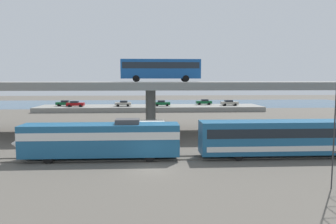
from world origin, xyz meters
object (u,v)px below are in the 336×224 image
train_coach_lead (300,137)px  parked_car_4 (229,103)px  train_locomotive (93,139)px  parked_car_1 (75,104)px  parked_car_5 (123,103)px  transit_bus_on_overpass (161,68)px  service_truck_west (139,132)px  parked_car_3 (162,103)px  parked_car_2 (204,102)px  parked_car_0 (64,103)px

train_coach_lead → parked_car_4: (4.91, 50.18, -0.16)m
train_locomotive → parked_car_1: bearing=-75.2°
parked_car_4 → parked_car_5: (-27.55, -0.66, -0.00)m
transit_bus_on_overpass → service_truck_west: (-3.05, -9.74, -8.22)m
parked_car_3 → parked_car_5: (-9.87, -0.34, 0.00)m
parked_car_1 → parked_car_3: 21.79m
parked_car_2 → parked_car_5: size_ratio=1.03×
parked_car_0 → parked_car_5: same height
parked_car_3 → transit_bus_on_overpass: bearing=-92.4°
service_truck_west → parked_car_4: service_truck_west is taller
train_locomotive → parked_car_0: bearing=-72.5°
service_truck_west → parked_car_0: service_truck_west is taller
train_coach_lead → parked_car_0: size_ratio=5.26×
parked_car_0 → parked_car_5: 15.33m
train_locomotive → parked_car_3: size_ratio=4.09×
parked_car_4 → train_locomotive: bearing=-117.9°
train_coach_lead → parked_car_2: bearing=-88.7°
parked_car_2 → parked_car_1: bearing=7.9°
train_coach_lead → service_truck_west: bearing=-22.0°
service_truck_west → parked_car_4: 48.56m
train_locomotive → parked_car_5: 49.53m
parked_car_3 → parked_car_4: bearing=1.0°
transit_bus_on_overpass → parked_car_4: transit_bus_on_overpass is taller
parked_car_1 → parked_car_5: (11.89, 0.63, -0.00)m
service_truck_west → parked_car_3: service_truck_west is taller
parked_car_0 → parked_car_4: bearing=178.4°
parked_car_2 → parked_car_3: same height
parked_car_3 → parked_car_4: 17.68m
parked_car_0 → parked_car_4: (42.77, -1.18, 0.00)m
parked_car_1 → parked_car_4: same height
parked_car_1 → parked_car_3: size_ratio=1.04×
train_locomotive → parked_car_3: bearing=-100.1°
parked_car_2 → parked_car_3: size_ratio=1.01×
transit_bus_on_overpass → parked_car_4: size_ratio=2.70×
parked_car_1 → parked_car_2: (33.35, 4.63, -0.00)m
parked_car_2 → parked_car_3: 12.14m
transit_bus_on_overpass → parked_car_0: transit_bus_on_overpass is taller
train_coach_lead → transit_bus_on_overpass: size_ratio=1.77×
transit_bus_on_overpass → train_coach_lead: bearing=130.3°
parked_car_1 → parked_car_5: size_ratio=1.06×
train_coach_lead → parked_car_1: train_coach_lead is taller
train_locomotive → parked_car_1: size_ratio=3.93×
train_coach_lead → parked_car_3: bearing=-75.6°
transit_bus_on_overpass → parked_car_5: (-8.46, 32.82, -7.85)m
parked_car_0 → parked_car_1: same height
train_locomotive → parked_car_0: size_ratio=4.20×
train_locomotive → service_truck_west: size_ratio=2.50×
parked_car_1 → train_coach_lead: bearing=-54.8°
transit_bus_on_overpass → service_truck_west: size_ratio=1.76×
parked_car_0 → parked_car_2: same height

